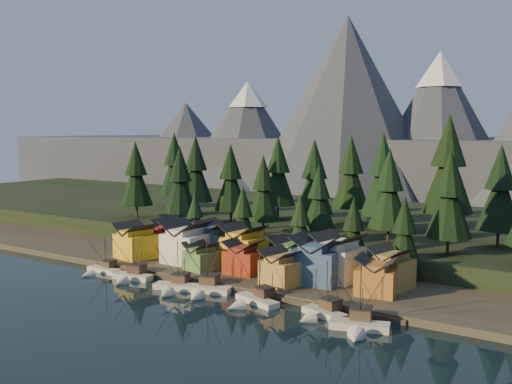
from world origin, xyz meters
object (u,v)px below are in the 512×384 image
Objects in this scene: house_back_1 at (217,239)px; house_back_0 at (172,236)px; boat_4 at (252,294)px; house_front_0 at (135,240)px; boat_1 at (130,270)px; boat_3 at (204,283)px; boat_6 at (359,318)px; boat_2 at (174,281)px; boat_0 at (100,266)px; boat_5 at (321,306)px; house_front_1 at (186,241)px.

house_back_0 is at bearing -166.63° from house_back_1.
house_front_0 is (-44.58, 12.91, 4.20)m from boat_4.
boat_3 is at bearing -7.61° from boat_1.
boat_2 is at bearing 161.83° from boat_6.
house_front_0 is (-68.32, 15.77, 3.78)m from boat_6.
boat_3 is (6.62, 1.74, 0.21)m from boat_2.
boat_5 is at bearing 1.03° from boat_0.
boat_3 is (32.00, -0.31, 0.62)m from boat_0.
house_front_1 is at bearing -26.42° from house_back_0.
boat_4 is at bearing -18.20° from boat_3.
house_back_0 is at bearing 127.10° from boat_3.
boat_5 is 1.10× the size of house_front_0.
boat_4 is 1.09× the size of house_front_1.
boat_4 is at bearing -162.07° from boat_5.
boat_2 is at bearing -13.71° from boat_1.
house_front_0 is at bearing 136.38° from boat_2.
house_front_1 is at bearing 123.65° from boat_3.
boat_3 is (20.97, 0.65, -0.02)m from boat_1.
house_front_1 is (-10.61, 16.91, 4.83)m from boat_2.
boat_1 is 20.98m from boat_3.
boat_3 is 34.27m from house_front_0.
boat_2 is 1.01× the size of boat_5.
boat_3 is 12.81m from boat_4.
house_front_0 reaches higher than boat_0.
boat_4 is 0.99× the size of boat_5.
boat_0 is 21.72m from house_back_0.
boat_4 is at bearing 0.52° from boat_0.
house_back_1 reaches higher than boat_4.
house_back_1 is (-41.00, 22.92, 4.40)m from boat_5.
boat_4 is 35.12m from house_back_1.
house_back_0 is (-9.59, 5.71, -0.61)m from house_front_1.
boat_1 is at bearing -101.48° from house_back_1.
house_front_1 is at bearing 23.46° from house_front_0.
house_back_0 reaches higher than boat_2.
boat_3 is at bearing 0.01° from boat_2.
house_back_1 is at bearing 90.69° from boat_2.
house_back_0 is at bearing 117.09° from boat_2.
house_front_1 is (-17.23, 15.17, 4.62)m from boat_3.
house_back_1 is at bearing 63.45° from house_front_1.
house_front_0 is (-25.17, 13.93, 4.05)m from boat_2.
house_back_0 is (-63.35, 24.47, 3.94)m from boat_6.
house_front_0 is at bearing 90.87° from boat_0.
boat_0 is 0.88× the size of boat_2.
house_back_0 is (-54.56, 21.41, 4.13)m from boat_5.
boat_2 is 25.42m from house_back_1.
house_front_0 is (0.20, 11.88, 4.46)m from boat_0.
house_front_0 reaches higher than boat_4.
house_back_1 reaches higher than house_front_0.
boat_0 is at bearing -123.28° from house_back_1.
boat_5 is at bearing -22.18° from house_back_1.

